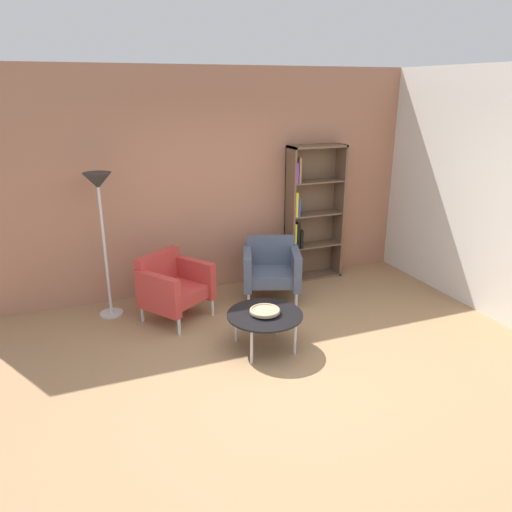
{
  "coord_description": "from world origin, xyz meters",
  "views": [
    {
      "loc": [
        -1.78,
        -3.69,
        2.65
      ],
      "look_at": [
        -0.01,
        0.84,
        0.95
      ],
      "focal_mm": 34.2,
      "sensor_mm": 36.0,
      "label": 1
    }
  ],
  "objects_px": {
    "bookshelf_tall": "(310,216)",
    "floor_lamp_torchiere": "(99,198)",
    "coffee_table_low": "(265,316)",
    "armchair_by_bookshelf": "(271,268)",
    "decorative_bowl": "(265,311)",
    "armchair_near_window": "(173,285)"
  },
  "relations": [
    {
      "from": "armchair_by_bookshelf",
      "to": "bookshelf_tall",
      "type": "bearing_deg",
      "value": 51.86
    },
    {
      "from": "bookshelf_tall",
      "to": "decorative_bowl",
      "type": "relative_size",
      "value": 5.94
    },
    {
      "from": "decorative_bowl",
      "to": "floor_lamp_torchiere",
      "type": "relative_size",
      "value": 0.18
    },
    {
      "from": "coffee_table_low",
      "to": "armchair_by_bookshelf",
      "type": "bearing_deg",
      "value": 64.08
    },
    {
      "from": "bookshelf_tall",
      "to": "decorative_bowl",
      "type": "xyz_separation_m",
      "value": [
        -1.38,
        -1.69,
        -0.48
      ]
    },
    {
      "from": "coffee_table_low",
      "to": "floor_lamp_torchiere",
      "type": "bearing_deg",
      "value": 135.17
    },
    {
      "from": "coffee_table_low",
      "to": "bookshelf_tall",
      "type": "bearing_deg",
      "value": 50.85
    },
    {
      "from": "bookshelf_tall",
      "to": "floor_lamp_torchiere",
      "type": "xyz_separation_m",
      "value": [
        -2.82,
        -0.25,
        0.53
      ]
    },
    {
      "from": "armchair_by_bookshelf",
      "to": "coffee_table_low",
      "type": "bearing_deg",
      "value": -95.79
    },
    {
      "from": "decorative_bowl",
      "to": "armchair_by_bookshelf",
      "type": "height_order",
      "value": "armchair_by_bookshelf"
    },
    {
      "from": "coffee_table_low",
      "to": "decorative_bowl",
      "type": "height_order",
      "value": "decorative_bowl"
    },
    {
      "from": "coffee_table_low",
      "to": "floor_lamp_torchiere",
      "type": "height_order",
      "value": "floor_lamp_torchiere"
    },
    {
      "from": "bookshelf_tall",
      "to": "floor_lamp_torchiere",
      "type": "relative_size",
      "value": 1.09
    },
    {
      "from": "decorative_bowl",
      "to": "armchair_by_bookshelf",
      "type": "bearing_deg",
      "value": 64.08
    },
    {
      "from": "coffee_table_low",
      "to": "armchair_near_window",
      "type": "xyz_separation_m",
      "value": [
        -0.74,
        1.08,
        0.04
      ]
    },
    {
      "from": "decorative_bowl",
      "to": "armchair_near_window",
      "type": "bearing_deg",
      "value": 124.41
    },
    {
      "from": "bookshelf_tall",
      "to": "armchair_by_bookshelf",
      "type": "xyz_separation_m",
      "value": [
        -0.79,
        -0.49,
        -0.5
      ]
    },
    {
      "from": "bookshelf_tall",
      "to": "coffee_table_low",
      "type": "relative_size",
      "value": 2.37
    },
    {
      "from": "coffee_table_low",
      "to": "floor_lamp_torchiere",
      "type": "xyz_separation_m",
      "value": [
        -1.44,
        1.44,
        1.08
      ]
    },
    {
      "from": "bookshelf_tall",
      "to": "coffee_table_low",
      "type": "distance_m",
      "value": 2.25
    },
    {
      "from": "floor_lamp_torchiere",
      "to": "decorative_bowl",
      "type": "bearing_deg",
      "value": -44.83
    },
    {
      "from": "armchair_near_window",
      "to": "floor_lamp_torchiere",
      "type": "relative_size",
      "value": 0.54
    }
  ]
}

